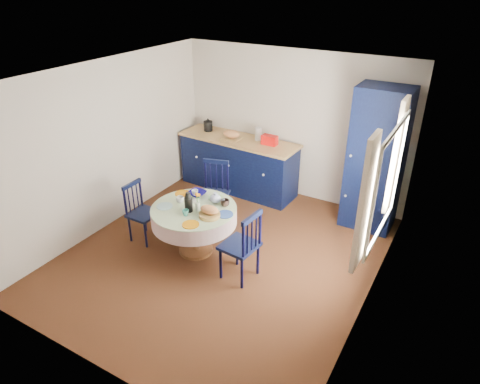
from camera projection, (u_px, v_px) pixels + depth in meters
The scene contains 17 objects.
floor at pixel (223, 255), 6.04m from camera, with size 4.50×4.50×0.00m, color black.
ceiling at pixel (218, 76), 4.88m from camera, with size 4.50×4.50×0.00m, color white.
wall_back at pixel (292, 125), 7.19m from camera, with size 4.00×0.02×2.50m, color beige.
wall_left at pixel (107, 146), 6.35m from camera, with size 0.02×4.50×2.50m, color beige.
wall_right at pixel (378, 215), 4.57m from camera, with size 0.02×4.50×2.50m, color beige.
window at pixel (385, 180), 4.70m from camera, with size 0.10×1.74×1.45m.
kitchen_counter at pixel (238, 164), 7.64m from camera, with size 2.20×0.78×1.21m.
pantry_cabinet at pixel (376, 160), 6.28m from camera, with size 0.77×0.57×2.18m.
dining_table at pixel (195, 216), 5.85m from camera, with size 1.17×1.17×0.99m.
chair_left at pixel (141, 212), 6.21m from camera, with size 0.39×0.40×0.89m.
chair_far at pixel (214, 192), 6.65m from camera, with size 0.55×0.53×0.99m.
chair_right at pixel (242, 245), 5.38m from camera, with size 0.46×0.48×0.99m.
mug_a at pixel (180, 200), 5.92m from camera, with size 0.11×0.11×0.09m, color silver.
mug_b at pixel (186, 213), 5.61m from camera, with size 0.09×0.09×0.08m, color #2D7766.
mug_c at pixel (225, 203), 5.83m from camera, with size 0.12×0.12×0.10m, color black.
mug_d at pixel (195, 193), 6.10m from camera, with size 0.09×0.09×0.09m, color silver.
cobalt_bowl at pixel (197, 194), 6.11m from camera, with size 0.25×0.25×0.06m, color #0D086A.
Camera 1 is at (2.68, -4.15, 3.59)m, focal length 32.00 mm.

